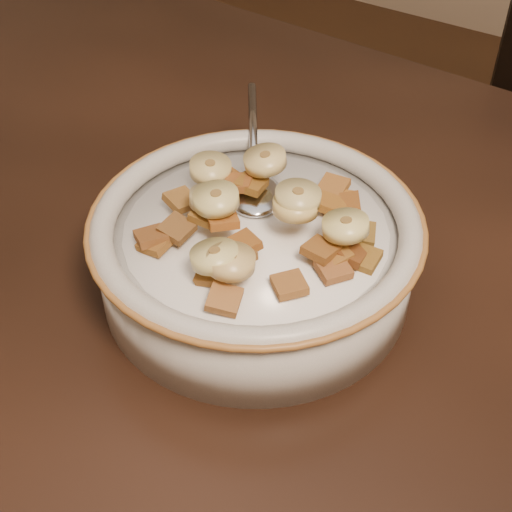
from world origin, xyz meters
The scene contains 40 objects.
table centered at (0.00, 0.00, 0.73)m, with size 1.40×0.90×0.04m, color black.
cereal_bowl centered at (-0.06, 0.05, 0.78)m, with size 0.23×0.23×0.05m, color silver.
milk centered at (-0.06, 0.05, 0.80)m, with size 0.19×0.19×0.00m, color white.
spoon centered at (-0.08, 0.08, 0.81)m, with size 0.04×0.05×0.01m, color #A0A5AF.
cereal_square_0 centered at (-0.11, 0.08, 0.82)m, with size 0.02×0.02×0.01m, color brown.
cereal_square_1 centered at (0.00, 0.04, 0.81)m, with size 0.02×0.02×0.01m, color brown.
cereal_square_2 centered at (-0.11, 0.08, 0.82)m, with size 0.02×0.02×0.01m, color brown.
cereal_square_3 centered at (-0.05, 0.01, 0.82)m, with size 0.02×0.02×0.01m, color brown.
cereal_square_4 centered at (-0.04, -0.02, 0.81)m, with size 0.02×0.02×0.01m, color brown.
cereal_square_5 centered at (-0.09, 0.03, 0.82)m, with size 0.02×0.02×0.01m, color olive.
cereal_square_6 centered at (-0.13, 0.09, 0.81)m, with size 0.02×0.02×0.01m, color brown.
cereal_square_7 centered at (-0.06, 0.00, 0.81)m, with size 0.02×0.02×0.01m, color brown.
cereal_square_8 centered at (-0.11, 0.00, 0.81)m, with size 0.02×0.02×0.01m, color brown.
cereal_square_9 centered at (0.01, 0.06, 0.81)m, with size 0.02×0.02×0.01m, color #663210.
cereal_square_10 centered at (-0.11, 0.00, 0.81)m, with size 0.02×0.02×0.01m, color brown.
cereal_square_11 centered at (-0.08, 0.03, 0.82)m, with size 0.02×0.02×0.01m, color #9D5E25.
cereal_square_12 centered at (-0.01, 0.05, 0.82)m, with size 0.02×0.02×0.01m, color brown.
cereal_square_13 centered at (0.02, 0.06, 0.81)m, with size 0.02×0.02×0.01m, color brown.
cereal_square_14 centered at (-0.04, 0.07, 0.83)m, with size 0.02×0.02×0.01m, color #99662E.
cereal_square_15 centered at (-0.12, 0.04, 0.82)m, with size 0.02×0.02×0.01m, color olive.
cereal_square_16 centered at (-0.08, 0.08, 0.82)m, with size 0.02×0.02×0.01m, color brown.
cereal_square_17 centered at (-0.03, 0.10, 0.81)m, with size 0.02×0.02×0.01m, color #895C1A.
cereal_square_18 centered at (-0.03, 0.11, 0.81)m, with size 0.02×0.02×0.01m, color #9D5E1B.
cereal_square_19 centered at (-0.02, 0.11, 0.81)m, with size 0.02×0.02×0.01m, color brown.
cereal_square_20 centered at (0.00, 0.09, 0.81)m, with size 0.02×0.02×0.01m, color brown.
cereal_square_21 centered at (0.00, 0.05, 0.81)m, with size 0.02×0.02×0.01m, color brown.
cereal_square_22 centered at (-0.05, 0.02, 0.82)m, with size 0.02×0.02×0.01m, color brown.
cereal_square_23 centered at (-0.10, 0.01, 0.82)m, with size 0.02×0.02×0.01m, color brown.
cereal_square_24 centered at (-0.04, 0.12, 0.81)m, with size 0.02×0.02×0.01m, color brown.
cereal_square_25 centered at (-0.01, 0.01, 0.81)m, with size 0.02×0.02×0.01m, color #925C2B.
cereal_square_26 centered at (-0.09, 0.07, 0.82)m, with size 0.02×0.02×0.01m, color brown.
banana_slice_0 centered at (-0.04, 0.06, 0.83)m, with size 0.03×0.03×0.01m, color #E3C373.
banana_slice_1 centered at (-0.05, 0.00, 0.83)m, with size 0.03×0.03×0.01m, color #D7B46B.
banana_slice_2 centered at (-0.04, 0.06, 0.84)m, with size 0.03×0.03×0.01m, color #CFC178.
banana_slice_3 centered at (-0.12, 0.08, 0.82)m, with size 0.03×0.03×0.01m, color tan.
banana_slice_4 centered at (-0.08, 0.04, 0.84)m, with size 0.03×0.03×0.01m, color #E5D974.
banana_slice_5 centered at (0.00, 0.07, 0.83)m, with size 0.03×0.03×0.01m, color #F8E895.
banana_slice_6 centered at (-0.09, 0.04, 0.83)m, with size 0.03×0.03×0.01m, color #CAC187.
banana_slice_7 centered at (-0.06, 0.00, 0.83)m, with size 0.03×0.03×0.01m, color #CCBC72.
banana_slice_8 centered at (-0.08, 0.09, 0.83)m, with size 0.03×0.03×0.01m, color #D6BF71.
Camera 1 is at (0.15, -0.27, 1.13)m, focal length 50.00 mm.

